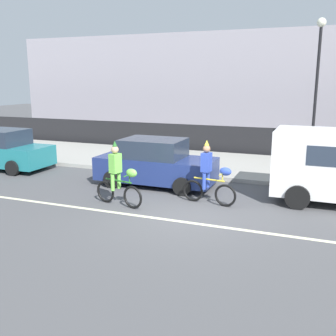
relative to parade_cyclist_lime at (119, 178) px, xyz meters
The scene contains 10 objects.
ground_plane 2.18m from the parade_cyclist_lime, ahead, with size 80.00×80.00×0.00m, color #4C4C4F.
road_centre_line 2.26m from the parade_cyclist_lime, 17.28° to the right, with size 36.00×0.14×0.01m, color beige.
sidewalk_curb 6.73m from the parade_cyclist_lime, 72.51° to the left, with size 60.00×5.00×0.15m, color #9E9B93.
fence_line 9.49m from the parade_cyclist_lime, 77.78° to the left, with size 40.00×0.08×1.40m, color black.
building_backdrop 18.05m from the parade_cyclist_lime, 92.61° to the left, with size 28.00×8.00×6.48m, color #99939E.
parade_cyclist_lime is the anchor object (origin of this frame).
parade_cyclist_cobalt 2.67m from the parade_cyclist_lime, 24.61° to the left, with size 1.71×0.51×1.92m.
parked_car_teal 7.39m from the parade_cyclist_lime, 159.05° to the left, with size 4.10×1.92×1.64m.
parked_car_navy 2.50m from the parade_cyclist_lime, 87.87° to the left, with size 4.10×1.92×1.64m.
street_lamp_post 9.63m from the parade_cyclist_lime, 56.22° to the left, with size 0.36×0.36×5.86m.
Camera 1 is at (3.38, -9.67, 3.62)m, focal length 42.00 mm.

